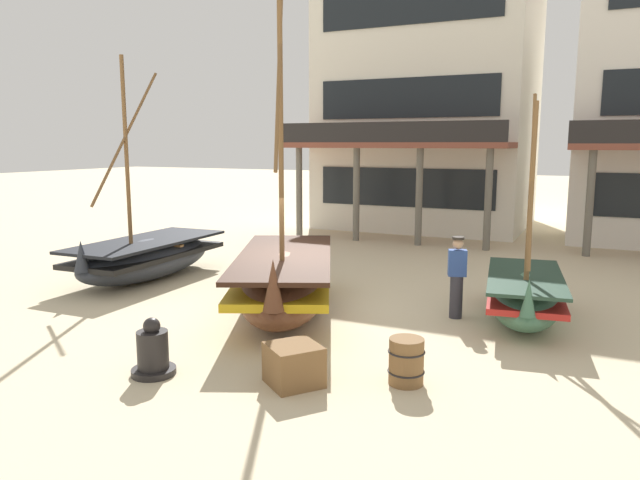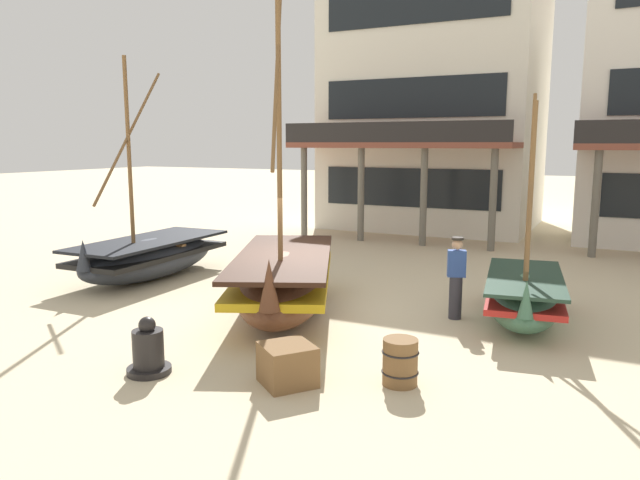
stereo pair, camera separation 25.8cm
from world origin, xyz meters
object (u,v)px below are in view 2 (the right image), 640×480
at_px(harbor_building_main, 437,104).
at_px(capstan_winch, 148,351).
at_px(fishing_boat_far_right, 524,296).
at_px(fisherman_by_hull, 456,279).
at_px(fishing_boat_near_left, 149,256).
at_px(wooden_barrel, 400,362).
at_px(fishing_boat_centre_large, 284,280).
at_px(cargo_crate, 287,365).

bearing_deg(harbor_building_main, capstan_winch, -87.30).
xyz_separation_m(fishing_boat_far_right, fisherman_by_hull, (-1.28, -0.35, 0.29)).
relative_size(fishing_boat_far_right, capstan_winch, 4.95).
height_order(fishing_boat_far_right, fisherman_by_hull, fishing_boat_far_right).
distance_m(fishing_boat_near_left, fishing_boat_far_right, 9.48).
bearing_deg(wooden_barrel, fishing_boat_centre_large, 144.19).
relative_size(fisherman_by_hull, cargo_crate, 2.31).
bearing_deg(fishing_boat_near_left, fishing_boat_centre_large, -14.59).
distance_m(capstan_winch, harbor_building_main, 19.39).
relative_size(fishing_boat_near_left, harbor_building_main, 0.54).
bearing_deg(fisherman_by_hull, capstan_winch, -124.84).
relative_size(fishing_boat_far_right, wooden_barrel, 6.43).
xyz_separation_m(fisherman_by_hull, wooden_barrel, (0.12, -3.71, -0.48)).
bearing_deg(wooden_barrel, fishing_boat_far_right, 73.94).
xyz_separation_m(wooden_barrel, cargo_crate, (-1.49, -0.74, -0.05)).
relative_size(capstan_winch, harbor_building_main, 0.09).
bearing_deg(fishing_boat_far_right, wooden_barrel, -106.06).
bearing_deg(wooden_barrel, capstan_winch, -159.69).
distance_m(wooden_barrel, harbor_building_main, 18.62).
height_order(fishing_boat_near_left, harbor_building_main, harbor_building_main).
height_order(capstan_winch, cargo_crate, capstan_winch).
xyz_separation_m(fishing_boat_centre_large, capstan_winch, (-0.21, -3.82, -0.36)).
bearing_deg(harbor_building_main, fisherman_by_hull, -72.15).
height_order(fisherman_by_hull, cargo_crate, fisherman_by_hull).
xyz_separation_m(fishing_boat_near_left, capstan_winch, (4.67, -5.09, -0.23)).
bearing_deg(wooden_barrel, cargo_crate, -153.53).
height_order(fishing_boat_far_right, wooden_barrel, fishing_boat_far_right).
distance_m(fishing_boat_centre_large, capstan_winch, 3.84).
height_order(capstan_winch, wooden_barrel, capstan_winch).
bearing_deg(capstan_winch, fishing_boat_centre_large, 86.88).
relative_size(fisherman_by_hull, capstan_winch, 1.85).
xyz_separation_m(fishing_boat_near_left, fishing_boat_centre_large, (4.88, -1.27, 0.13)).
height_order(fisherman_by_hull, capstan_winch, fisherman_by_hull).
height_order(fishing_boat_far_right, harbor_building_main, harbor_building_main).
xyz_separation_m(fishing_boat_near_left, cargo_crate, (6.81, -4.49, -0.28)).
relative_size(fishing_boat_centre_large, harbor_building_main, 0.74).
bearing_deg(fishing_boat_far_right, capstan_winch, -131.63).
bearing_deg(fishing_boat_centre_large, capstan_winch, -93.12).
relative_size(fishing_boat_near_left, capstan_winch, 6.22).
relative_size(fishing_boat_centre_large, fishing_boat_far_right, 1.72).
xyz_separation_m(fishing_boat_near_left, wooden_barrel, (8.31, -3.74, -0.23)).
bearing_deg(harbor_building_main, cargo_crate, -80.52).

